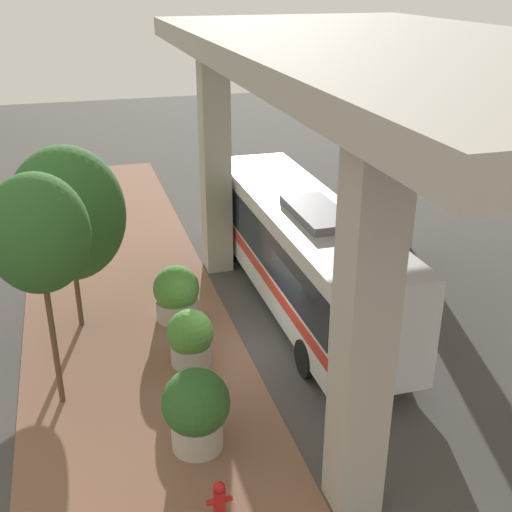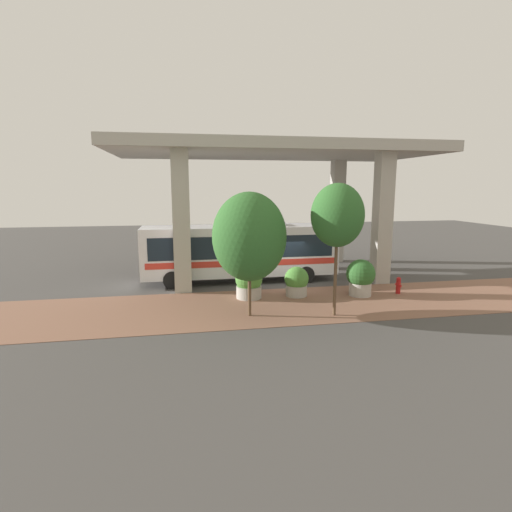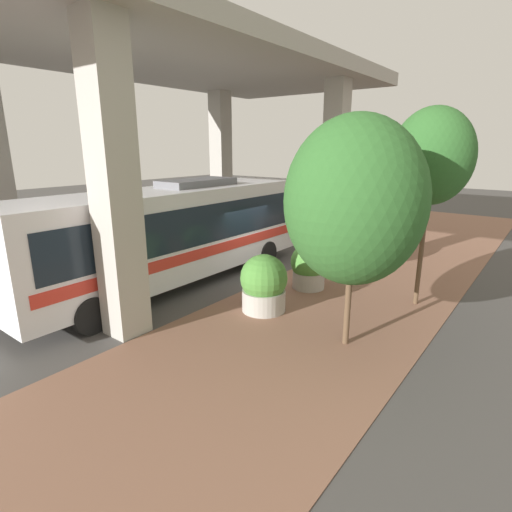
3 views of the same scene
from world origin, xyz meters
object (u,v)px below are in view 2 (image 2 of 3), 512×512
fire_hydrant (398,285)px  street_tree_far (337,216)px  planter_front (297,282)px  planter_middle (361,277)px  planter_back (249,283)px  street_tree_near (249,237)px  bus (240,249)px

fire_hydrant → street_tree_far: 6.76m
planter_front → street_tree_far: size_ratio=0.27×
planter_middle → planter_front: bearing=81.3°
planter_front → planter_back: 2.49m
planter_front → street_tree_near: 4.87m
planter_middle → planter_back: (0.58, 5.79, -0.17)m
bus → street_tree_near: (-6.71, 0.57, 1.58)m
planter_back → planter_middle: bearing=-95.7°
planter_back → street_tree_far: size_ratio=0.30×
fire_hydrant → bus: bearing=60.2°
planter_middle → street_tree_far: 5.12m
bus → planter_middle: (-4.46, -5.66, -0.94)m
bus → street_tree_far: street_tree_far is taller
fire_hydrant → street_tree_near: size_ratio=0.17×
street_tree_far → street_tree_near: bearing=80.7°
bus → planter_front: bearing=-149.2°
planter_middle → street_tree_far: street_tree_far is taller
fire_hydrant → street_tree_near: (-2.23, 8.39, 3.05)m
fire_hydrant → street_tree_far: street_tree_far is taller
planter_middle → bus: bearing=51.8°
street_tree_far → planter_back: bearing=43.5°
planter_front → bus: bearing=30.8°
bus → fire_hydrant: (-4.47, -7.82, -1.48)m
fire_hydrant → street_tree_near: 9.20m
bus → planter_back: size_ratio=6.70×
street_tree_near → planter_back: bearing=-8.8°
planter_middle → street_tree_far: bearing=138.4°
bus → planter_front: bus is taller
planter_front → planter_back: bearing=88.4°
street_tree_near → planter_front: bearing=-46.8°
fire_hydrant → planter_front: bearing=84.6°
street_tree_near → street_tree_far: size_ratio=0.94×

